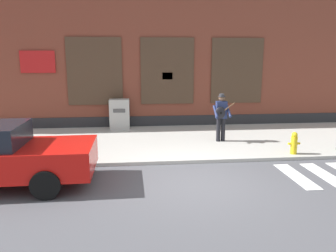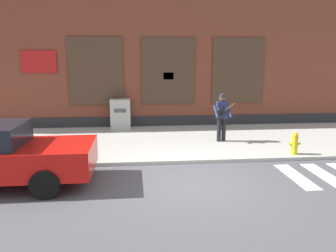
# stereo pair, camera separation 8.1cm
# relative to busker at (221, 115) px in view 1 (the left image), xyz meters

# --- Properties ---
(ground_plane) EXTENTS (160.00, 160.00, 0.00)m
(ground_plane) POSITION_rel_busker_xyz_m (-1.63, -3.55, -1.08)
(ground_plane) COLOR #4C4C51
(sidewalk) EXTENTS (28.00, 5.12, 0.11)m
(sidewalk) POSITION_rel_busker_xyz_m (-1.63, 0.42, -1.02)
(sidewalk) COLOR #ADAAA3
(sidewalk) RESTS_ON ground
(building_backdrop) EXTENTS (28.00, 4.06, 8.11)m
(building_backdrop) POSITION_rel_busker_xyz_m (-1.63, 4.97, 2.97)
(building_backdrop) COLOR brown
(building_backdrop) RESTS_ON ground
(busker) EXTENTS (0.71, 0.52, 1.71)m
(busker) POSITION_rel_busker_xyz_m (0.00, 0.00, 0.00)
(busker) COLOR black
(busker) RESTS_ON sidewalk
(utility_box) EXTENTS (0.83, 0.55, 1.26)m
(utility_box) POSITION_rel_busker_xyz_m (-3.70, 2.52, -0.34)
(utility_box) COLOR #ADADA8
(utility_box) RESTS_ON sidewalk
(fire_hydrant) EXTENTS (0.38, 0.20, 0.70)m
(fire_hydrant) POSITION_rel_busker_xyz_m (1.87, -1.79, -0.63)
(fire_hydrant) COLOR gold
(fire_hydrant) RESTS_ON sidewalk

